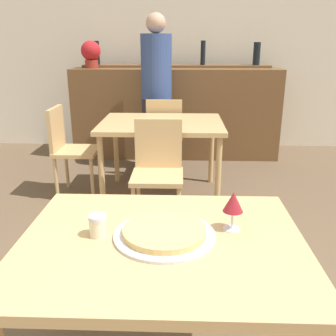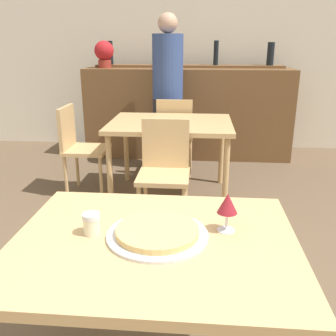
{
  "view_description": "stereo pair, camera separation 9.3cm",
  "coord_description": "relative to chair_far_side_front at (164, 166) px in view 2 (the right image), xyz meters",
  "views": [
    {
      "loc": [
        0.07,
        -1.25,
        1.44
      ],
      "look_at": [
        0.01,
        0.55,
        0.83
      ],
      "focal_mm": 40.0,
      "sensor_mm": 36.0,
      "label": 1
    },
    {
      "loc": [
        0.16,
        -1.25,
        1.44
      ],
      "look_at": [
        0.01,
        0.55,
        0.83
      ],
      "focal_mm": 40.0,
      "sensor_mm": 36.0,
      "label": 2
    }
  ],
  "objects": [
    {
      "name": "wall_back",
      "position": [
        0.11,
        2.53,
        0.9
      ],
      "size": [
        8.0,
        0.05,
        2.8
      ],
      "color": "silver",
      "rests_on": "ground_plane"
    },
    {
      "name": "dining_table_near",
      "position": [
        0.11,
        -1.56,
        0.15
      ],
      "size": [
        1.08,
        0.86,
        0.73
      ],
      "color": "tan",
      "rests_on": "ground_plane"
    },
    {
      "name": "dining_table_far",
      "position": [
        -0.0,
        0.61,
        0.16
      ],
      "size": [
        1.13,
        0.88,
        0.73
      ],
      "color": "tan",
      "rests_on": "ground_plane"
    },
    {
      "name": "bar_counter",
      "position": [
        0.11,
        2.02,
        0.06
      ],
      "size": [
        2.6,
        0.56,
        1.12
      ],
      "color": "brown",
      "rests_on": "ground_plane"
    },
    {
      "name": "bar_back_shelf",
      "position": [
        0.15,
        2.16,
        0.67
      ],
      "size": [
        2.39,
        0.24,
        0.33
      ],
      "color": "brown",
      "rests_on": "bar_counter"
    },
    {
      "name": "chair_far_side_front",
      "position": [
        0.0,
        0.0,
        0.0
      ],
      "size": [
        0.4,
        0.4,
        0.86
      ],
      "color": "tan",
      "rests_on": "ground_plane"
    },
    {
      "name": "chair_far_side_back",
      "position": [
        0.0,
        1.23,
        0.0
      ],
      "size": [
        0.4,
        0.4,
        0.86
      ],
      "rotation": [
        0.0,
        0.0,
        3.14
      ],
      "color": "tan",
      "rests_on": "ground_plane"
    },
    {
      "name": "chair_far_side_left",
      "position": [
        -0.89,
        0.61,
        0.0
      ],
      "size": [
        0.4,
        0.4,
        0.86
      ],
      "rotation": [
        0.0,
        0.0,
        1.57
      ],
      "color": "tan",
      "rests_on": "ground_plane"
    },
    {
      "name": "pizza_tray",
      "position": [
        0.12,
        -1.53,
        0.24
      ],
      "size": [
        0.39,
        0.39,
        0.04
      ],
      "color": "silver",
      "rests_on": "dining_table_near"
    },
    {
      "name": "cheese_shaker",
      "position": [
        -0.13,
        -1.54,
        0.27
      ],
      "size": [
        0.07,
        0.07,
        0.09
      ],
      "color": "beige",
      "rests_on": "dining_table_near"
    },
    {
      "name": "person_standing",
      "position": [
        -0.1,
        1.44,
        0.44
      ],
      "size": [
        0.34,
        0.34,
        1.73
      ],
      "color": "#2D2D38",
      "rests_on": "ground_plane"
    },
    {
      "name": "wine_glass",
      "position": [
        0.39,
        -1.46,
        0.34
      ],
      "size": [
        0.08,
        0.08,
        0.16
      ],
      "color": "silver",
      "rests_on": "dining_table_near"
    },
    {
      "name": "potted_plant",
      "position": [
        -0.94,
        1.97,
        0.8
      ],
      "size": [
        0.24,
        0.24,
        0.33
      ],
      "color": "maroon",
      "rests_on": "bar_counter"
    }
  ]
}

